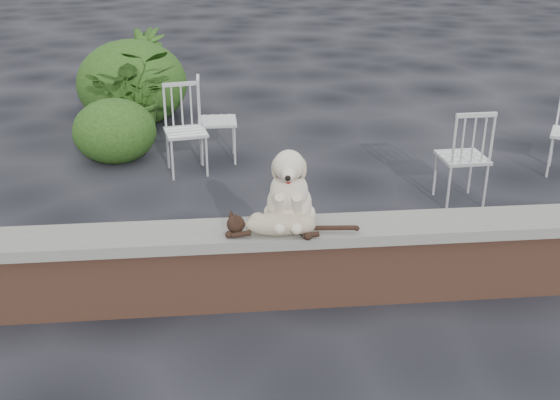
{
  "coord_description": "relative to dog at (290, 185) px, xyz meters",
  "views": [
    {
      "loc": [
        -1.0,
        -4.13,
        2.6
      ],
      "look_at": [
        -0.57,
        0.2,
        0.7
      ],
      "focal_mm": 42.73,
      "sensor_mm": 36.0,
      "label": 1
    }
  ],
  "objects": [
    {
      "name": "chair_e",
      "position": [
        -0.47,
        2.96,
        -0.41
      ],
      "size": [
        0.57,
        0.57,
        0.94
      ],
      "primitive_type": null,
      "rotation": [
        0.0,
        0.0,
        1.58
      ],
      "color": "silver",
      "rests_on": "ground"
    },
    {
      "name": "potted_plant_b",
      "position": [
        -1.44,
        4.98,
        -0.31
      ],
      "size": [
        0.88,
        0.88,
        1.15
      ],
      "primitive_type": "imported",
      "rotation": [
        0.0,
        0.0,
        -0.54
      ],
      "color": "#204212",
      "rests_on": "ground"
    },
    {
      "name": "cat",
      "position": [
        -0.08,
        -0.15,
        -0.21
      ],
      "size": [
        1.09,
        0.41,
        0.18
      ],
      "primitive_type": null,
      "rotation": [
        0.0,
        0.0,
        -0.15
      ],
      "color": "tan",
      "rests_on": "capstone"
    },
    {
      "name": "brick_wall",
      "position": [
        0.52,
        -0.04,
        -0.63
      ],
      "size": [
        6.0,
        0.3,
        0.5
      ],
      "primitive_type": "cube",
      "color": "brown",
      "rests_on": "ground"
    },
    {
      "name": "potted_plant_a",
      "position": [
        -1.46,
        3.74,
        -0.3
      ],
      "size": [
        1.14,
        1.02,
        1.15
      ],
      "primitive_type": "imported",
      "rotation": [
        0.0,
        0.0,
        0.12
      ],
      "color": "#204212",
      "rests_on": "ground"
    },
    {
      "name": "dog",
      "position": [
        0.0,
        0.0,
        0.0
      ],
      "size": [
        0.47,
        0.57,
        0.6
      ],
      "primitive_type": null,
      "rotation": [
        0.0,
        0.0,
        -0.15
      ],
      "color": "beige",
      "rests_on": "capstone"
    },
    {
      "name": "capstone",
      "position": [
        0.52,
        -0.04,
        -0.34
      ],
      "size": [
        6.2,
        0.4,
        0.08
      ],
      "primitive_type": "cube",
      "color": "slate",
      "rests_on": "brick_wall"
    },
    {
      "name": "shrubbery",
      "position": [
        -1.54,
        4.4,
        -0.44
      ],
      "size": [
        1.43,
        2.83,
        1.13
      ],
      "color": "#204212",
      "rests_on": "ground"
    },
    {
      "name": "chair_c",
      "position": [
        1.82,
        1.56,
        -0.41
      ],
      "size": [
        0.58,
        0.58,
        0.94
      ],
      "primitive_type": null,
      "rotation": [
        0.0,
        0.0,
        3.18
      ],
      "color": "silver",
      "rests_on": "ground"
    },
    {
      "name": "ground",
      "position": [
        0.52,
        -0.04,
        -0.88
      ],
      "size": [
        60.0,
        60.0,
        0.0
      ],
      "primitive_type": "plane",
      "color": "black",
      "rests_on": "ground"
    },
    {
      "name": "chair_a",
      "position": [
        -0.81,
        2.59,
        -0.41
      ],
      "size": [
        0.65,
        0.65,
        0.94
      ],
      "primitive_type": null,
      "rotation": [
        0.0,
        0.0,
        0.19
      ],
      "color": "silver",
      "rests_on": "ground"
    }
  ]
}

